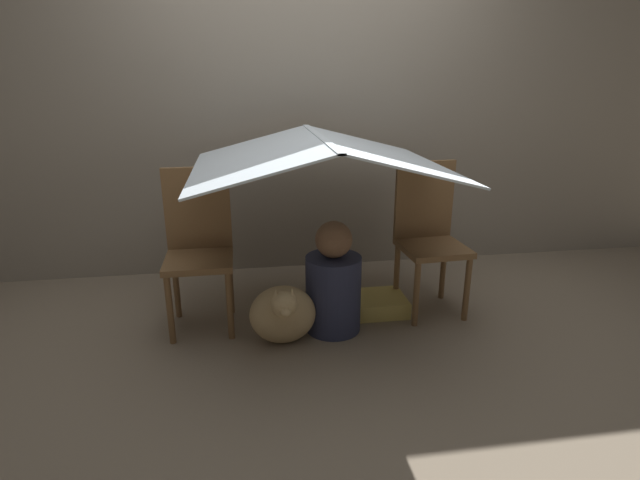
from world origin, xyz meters
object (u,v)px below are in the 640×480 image
(chair_left, at_px, (199,243))
(chair_right, at_px, (429,232))
(dog, at_px, (283,313))
(person_front, at_px, (333,285))

(chair_left, distance_m, chair_right, 1.39)
(dog, bearing_deg, chair_right, 19.82)
(dog, bearing_deg, person_front, 22.65)
(chair_left, xyz_separation_m, person_front, (0.76, -0.21, -0.22))
(person_front, bearing_deg, chair_left, 164.28)
(chair_right, relative_size, dog, 2.39)
(chair_left, height_order, chair_right, same)
(person_front, distance_m, dog, 0.34)
(chair_left, relative_size, dog, 2.39)
(chair_left, bearing_deg, dog, -37.37)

